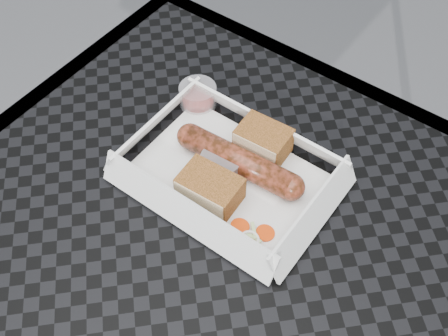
% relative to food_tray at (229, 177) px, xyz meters
% --- Properties ---
extents(food_tray, '(0.22, 0.15, 0.00)m').
position_rel_food_tray_xyz_m(food_tray, '(0.00, 0.00, 0.00)').
color(food_tray, white).
rests_on(food_tray, patio_table).
extents(bratwurst, '(0.18, 0.04, 0.03)m').
position_rel_food_tray_xyz_m(bratwurst, '(0.00, 0.02, 0.02)').
color(bratwurst, maroon).
rests_on(bratwurst, food_tray).
extents(bread_near, '(0.07, 0.05, 0.04)m').
position_rel_food_tray_xyz_m(bread_near, '(0.01, 0.06, 0.02)').
color(bread_near, brown).
rests_on(bread_near, food_tray).
extents(bread_far, '(0.07, 0.05, 0.04)m').
position_rel_food_tray_xyz_m(bread_far, '(0.00, -0.04, 0.02)').
color(bread_far, brown).
rests_on(bread_far, food_tray).
extents(veg_garnish, '(0.03, 0.03, 0.00)m').
position_rel_food_tray_xyz_m(veg_garnish, '(0.07, -0.05, 0.00)').
color(veg_garnish, '#E33E09').
rests_on(veg_garnish, food_tray).
extents(napkin, '(0.14, 0.14, 0.00)m').
position_rel_food_tray_xyz_m(napkin, '(0.00, 0.01, -0.00)').
color(napkin, white).
rests_on(napkin, patio_table).
extents(condiment_cup_sauce, '(0.05, 0.05, 0.03)m').
position_rel_food_tray_xyz_m(condiment_cup_sauce, '(-0.11, 0.08, 0.01)').
color(condiment_cup_sauce, maroon).
rests_on(condiment_cup_sauce, patio_table).
extents(condiment_cup_empty, '(0.05, 0.05, 0.03)m').
position_rel_food_tray_xyz_m(condiment_cup_empty, '(-0.01, -0.00, 0.01)').
color(condiment_cup_empty, silver).
rests_on(condiment_cup_empty, patio_table).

